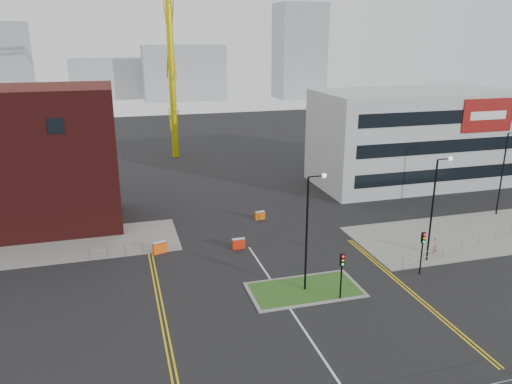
# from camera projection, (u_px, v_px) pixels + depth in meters

# --- Properties ---
(ground) EXTENTS (200.00, 200.00, 0.00)m
(ground) POSITION_uv_depth(u_px,v_px,m) (322.00, 356.00, 30.24)
(ground) COLOR black
(ground) RESTS_ON ground
(pavement_left) EXTENTS (28.00, 8.00, 0.12)m
(pavement_left) POSITION_uv_depth(u_px,v_px,m) (22.00, 249.00, 45.22)
(pavement_left) COLOR slate
(pavement_left) RESTS_ON ground
(pavement_right) EXTENTS (24.00, 10.00, 0.12)m
(pavement_right) POSITION_uv_depth(u_px,v_px,m) (474.00, 234.00, 48.79)
(pavement_right) COLOR slate
(pavement_right) RESTS_ON ground
(island_kerb) EXTENTS (8.60, 4.60, 0.08)m
(island_kerb) POSITION_uv_depth(u_px,v_px,m) (305.00, 290.00, 38.09)
(island_kerb) COLOR slate
(island_kerb) RESTS_ON ground
(grass_island) EXTENTS (8.00, 4.00, 0.12)m
(grass_island) POSITION_uv_depth(u_px,v_px,m) (305.00, 289.00, 38.09)
(grass_island) COLOR #254E1A
(grass_island) RESTS_ON ground
(office_block) EXTENTS (25.00, 12.20, 12.00)m
(office_block) POSITION_uv_depth(u_px,v_px,m) (413.00, 137.00, 64.55)
(office_block) COLOR #AAADAF
(office_block) RESTS_ON ground
(streetlamp_island) EXTENTS (1.46, 0.36, 9.18)m
(streetlamp_island) POSITION_uv_depth(u_px,v_px,m) (310.00, 224.00, 36.54)
(streetlamp_island) COLOR black
(streetlamp_island) RESTS_ON ground
(streetlamp_right_near) EXTENTS (1.46, 0.36, 9.18)m
(streetlamp_right_near) POSITION_uv_depth(u_px,v_px,m) (435.00, 201.00, 41.49)
(streetlamp_right_near) COLOR black
(streetlamp_right_near) RESTS_ON ground
(streetlamp_right_far) EXTENTS (1.46, 0.36, 9.18)m
(streetlamp_right_far) POSITION_uv_depth(u_px,v_px,m) (505.00, 167.00, 52.47)
(streetlamp_right_far) COLOR black
(streetlamp_right_far) RESTS_ON ground
(traffic_light_island) EXTENTS (0.28, 0.33, 3.65)m
(traffic_light_island) POSITION_uv_depth(u_px,v_px,m) (342.00, 268.00, 36.00)
(traffic_light_island) COLOR black
(traffic_light_island) RESTS_ON ground
(traffic_light_right) EXTENTS (0.28, 0.33, 3.65)m
(traffic_light_right) POSITION_uv_depth(u_px,v_px,m) (423.00, 245.00, 39.91)
(traffic_light_right) COLOR black
(traffic_light_right) RESTS_ON ground
(railing_left) EXTENTS (6.05, 0.05, 1.10)m
(railing_left) POSITION_uv_depth(u_px,v_px,m) (125.00, 249.00, 43.68)
(railing_left) COLOR gray
(railing_left) RESTS_ON ground
(railing_right) EXTENTS (19.05, 5.05, 1.10)m
(railing_right) POSITION_uv_depth(u_px,v_px,m) (479.00, 238.00, 45.89)
(railing_right) COLOR gray
(railing_right) RESTS_ON ground
(centre_line) EXTENTS (0.15, 30.00, 0.01)m
(centre_line) POSITION_uv_depth(u_px,v_px,m) (309.00, 338.00, 32.07)
(centre_line) COLOR silver
(centre_line) RESTS_ON ground
(yellow_left_a) EXTENTS (0.12, 24.00, 0.01)m
(yellow_left_a) POSITION_uv_depth(u_px,v_px,m) (157.00, 297.00, 37.08)
(yellow_left_a) COLOR gold
(yellow_left_a) RESTS_ON ground
(yellow_left_b) EXTENTS (0.12, 24.00, 0.01)m
(yellow_left_b) POSITION_uv_depth(u_px,v_px,m) (161.00, 297.00, 37.16)
(yellow_left_b) COLOR gold
(yellow_left_b) RESTS_ON ground
(yellow_right_a) EXTENTS (0.12, 20.00, 0.01)m
(yellow_right_a) POSITION_uv_depth(u_px,v_px,m) (406.00, 289.00, 38.21)
(yellow_right_a) COLOR gold
(yellow_right_a) RESTS_ON ground
(yellow_right_b) EXTENTS (0.12, 20.00, 0.01)m
(yellow_right_b) POSITION_uv_depth(u_px,v_px,m) (409.00, 289.00, 38.29)
(yellow_right_b) COLOR gold
(yellow_right_b) RESTS_ON ground
(skyline_b) EXTENTS (24.00, 12.00, 16.00)m
(skyline_b) POSITION_uv_depth(u_px,v_px,m) (184.00, 73.00, 149.79)
(skyline_b) COLOR gray
(skyline_b) RESTS_ON ground
(skyline_c) EXTENTS (14.00, 12.00, 28.00)m
(skyline_c) POSITION_uv_depth(u_px,v_px,m) (299.00, 51.00, 152.50)
(skyline_c) COLOR gray
(skyline_c) RESTS_ON ground
(skyline_d) EXTENTS (30.00, 12.00, 12.00)m
(skyline_d) POSITION_uv_depth(u_px,v_px,m) (122.00, 78.00, 154.90)
(skyline_d) COLOR gray
(skyline_d) RESTS_ON ground
(pedestrian) EXTENTS (0.75, 0.67, 1.73)m
(pedestrian) POSITION_uv_depth(u_px,v_px,m) (436.00, 246.00, 43.98)
(pedestrian) COLOR #BC7981
(pedestrian) RESTS_ON ground
(barrier_left) EXTENTS (1.33, 0.79, 1.06)m
(barrier_left) POSITION_uv_depth(u_px,v_px,m) (160.00, 247.00, 44.46)
(barrier_left) COLOR #FF590E
(barrier_left) RESTS_ON ground
(barrier_mid) EXTENTS (1.09, 0.50, 0.88)m
(barrier_mid) POSITION_uv_depth(u_px,v_px,m) (260.00, 215.00, 52.65)
(barrier_mid) COLOR #DC5F0C
(barrier_mid) RESTS_ON ground
(barrier_right) EXTENTS (1.17, 0.42, 0.97)m
(barrier_right) POSITION_uv_depth(u_px,v_px,m) (239.00, 243.00, 45.40)
(barrier_right) COLOR red
(barrier_right) RESTS_ON ground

